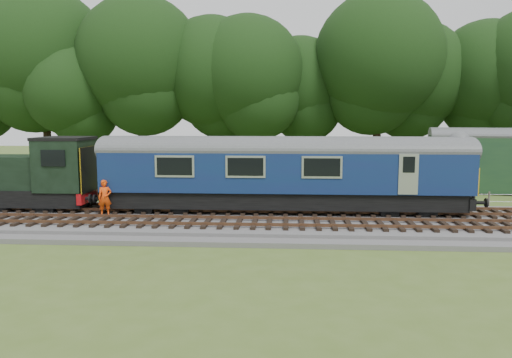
{
  "coord_description": "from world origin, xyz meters",
  "views": [
    {
      "loc": [
        2.85,
        -23.4,
        5.16
      ],
      "look_at": [
        1.3,
        1.4,
        2.0
      ],
      "focal_mm": 35.0,
      "sensor_mm": 36.0,
      "label": 1
    }
  ],
  "objects": [
    {
      "name": "shed",
      "position": [
        14.5,
        13.54,
        1.3
      ],
      "size": [
        3.5,
        3.5,
        2.56
      ],
      "rotation": [
        0.0,
        0.0,
        -0.13
      ],
      "color": "#183622",
      "rests_on": "ground"
    },
    {
      "name": "track_north",
      "position": [
        0.0,
        1.4,
        0.42
      ],
      "size": [
        67.2,
        2.4,
        0.21
      ],
      "color": "black",
      "rests_on": "ballast"
    },
    {
      "name": "dmu_railcar",
      "position": [
        2.7,
        1.4,
        2.61
      ],
      "size": [
        18.05,
        2.86,
        3.88
      ],
      "color": "black",
      "rests_on": "ground"
    },
    {
      "name": "tree_line",
      "position": [
        0.0,
        22.0,
        0.0
      ],
      "size": [
        70.0,
        8.0,
        18.0
      ],
      "primitive_type": null,
      "color": "black",
      "rests_on": "ground"
    },
    {
      "name": "worker",
      "position": [
        -5.92,
        -0.15,
        1.22
      ],
      "size": [
        0.75,
        0.62,
        1.75
      ],
      "primitive_type": "imported",
      "rotation": [
        0.0,
        0.0,
        0.38
      ],
      "color": "#FF4A0D",
      "rests_on": "ballast"
    },
    {
      "name": "fence",
      "position": [
        0.0,
        4.5,
        0.0
      ],
      "size": [
        64.0,
        0.12,
        1.0
      ],
      "primitive_type": null,
      "color": "#6B6054",
      "rests_on": "ground"
    },
    {
      "name": "track_south",
      "position": [
        0.0,
        -1.6,
        0.42
      ],
      "size": [
        67.2,
        2.4,
        0.21
      ],
      "color": "black",
      "rests_on": "ballast"
    },
    {
      "name": "shunter_loco",
      "position": [
        -11.23,
        1.4,
        1.97
      ],
      "size": [
        8.91,
        2.6,
        3.38
      ],
      "color": "black",
      "rests_on": "ground"
    },
    {
      "name": "ground",
      "position": [
        0.0,
        0.0,
        0.0
      ],
      "size": [
        120.0,
        120.0,
        0.0
      ],
      "primitive_type": "plane",
      "color": "#4B6224",
      "rests_on": "ground"
    },
    {
      "name": "ballast",
      "position": [
        0.0,
        0.0,
        0.17
      ],
      "size": [
        70.0,
        7.0,
        0.35
      ],
      "primitive_type": "cube",
      "color": "#4C4C4F",
      "rests_on": "ground"
    }
  ]
}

